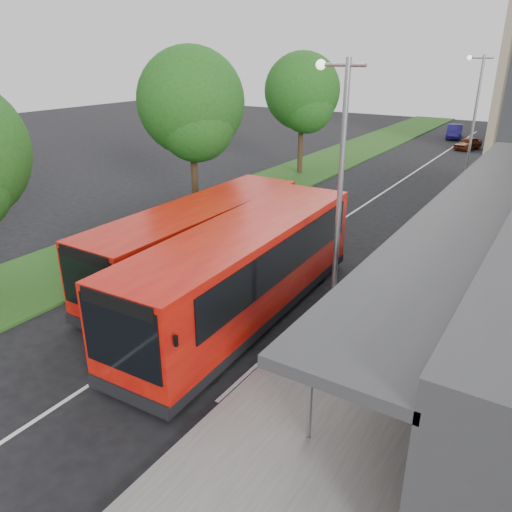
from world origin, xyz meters
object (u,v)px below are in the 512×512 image
at_px(car_far, 454,132).
at_px(lamp_post_far, 473,115).
at_px(tree_far, 302,96).
at_px(bollard, 464,194).
at_px(bus_second, 199,243).
at_px(car_near, 468,143).
at_px(lamp_post_near, 338,184).
at_px(litter_bin, 454,236).
at_px(tree_mid, 192,109).
at_px(bus_main, 245,271).

bearing_deg(car_far, lamp_post_far, -86.75).
relative_size(tree_far, bollard, 8.53).
xyz_separation_m(bus_second, car_near, (3.03, 35.22, -0.99)).
xyz_separation_m(lamp_post_near, car_near, (-2.74, 35.85, -4.17)).
relative_size(lamp_post_near, bollard, 8.13).
xyz_separation_m(bus_second, litter_bin, (7.56, 8.75, -0.95)).
bearing_deg(tree_far, car_near, 63.45).
distance_m(tree_mid, car_near, 30.42).
xyz_separation_m(tree_mid, bollard, (11.81, 9.92, -4.95)).
distance_m(lamp_post_near, car_near, 36.19).
relative_size(tree_mid, lamp_post_far, 1.08).
bearing_deg(bollard, car_far, 103.39).
bearing_deg(bollard, tree_mid, -139.99).
bearing_deg(bus_second, lamp_post_far, 73.57).
bearing_deg(tree_far, bus_main, -67.04).
relative_size(tree_far, bus_second, 0.79).
height_order(lamp_post_far, bus_second, lamp_post_far).
height_order(bollard, car_near, bollard).
relative_size(lamp_post_far, car_far, 1.94).
xyz_separation_m(litter_bin, car_near, (-4.54, 26.46, -0.04)).
relative_size(litter_bin, bollard, 0.89).
bearing_deg(car_far, tree_far, -114.74).
xyz_separation_m(tree_mid, car_far, (5.89, 34.78, -4.92)).
distance_m(lamp_post_near, litter_bin, 10.41).
bearing_deg(bus_main, lamp_post_near, 14.77).
height_order(tree_mid, lamp_post_far, tree_mid).
relative_size(lamp_post_near, bus_second, 0.75).
bearing_deg(bollard, car_near, 100.27).
height_order(bus_main, litter_bin, bus_main).
height_order(bus_main, car_near, bus_main).
bearing_deg(car_far, car_near, -77.57).
height_order(litter_bin, car_far, car_far).
xyz_separation_m(lamp_post_far, bus_second, (-5.76, -19.37, -3.18)).
xyz_separation_m(tree_far, bus_main, (8.42, -19.88, -3.79)).
xyz_separation_m(car_near, car_far, (-2.50, 5.98, 0.13)).
height_order(car_near, car_far, car_far).
distance_m(lamp_post_far, bollard, 5.13).
height_order(lamp_post_near, lamp_post_far, same).
bearing_deg(car_far, bollard, -86.84).
relative_size(lamp_post_far, bollard, 8.13).
height_order(tree_mid, bus_second, tree_mid).
bearing_deg(car_near, tree_far, -98.95).
bearing_deg(bus_main, tree_mid, 134.69).
xyz_separation_m(tree_far, bollard, (11.81, -2.08, -4.78)).
xyz_separation_m(tree_far, car_far, (5.89, 22.78, -4.74)).
bearing_deg(bus_second, bollard, 68.60).
height_order(bus_main, car_far, bus_main).
bearing_deg(tree_mid, bollard, 40.01).
xyz_separation_m(tree_mid, litter_bin, (12.93, 2.33, -5.01)).
bearing_deg(bollard, tree_far, 169.99).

